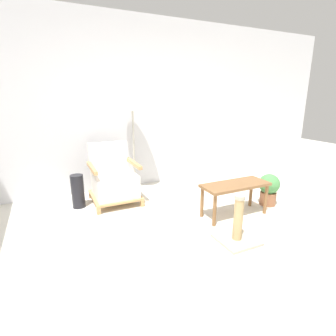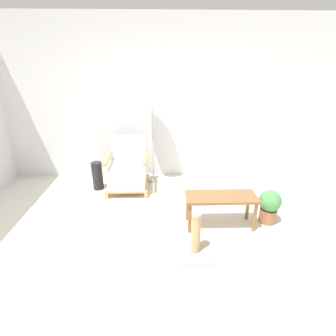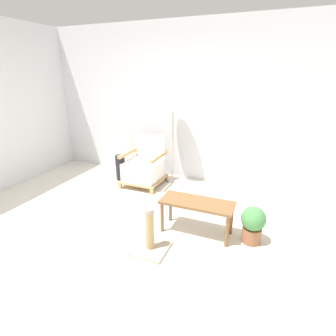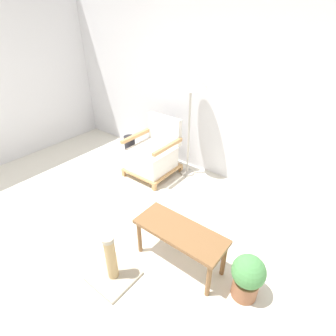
# 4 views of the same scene
# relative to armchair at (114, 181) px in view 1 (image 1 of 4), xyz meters

# --- Properties ---
(ground_plane) EXTENTS (14.00, 14.00, 0.00)m
(ground_plane) POSITION_rel_armchair_xyz_m (0.55, -1.83, -0.31)
(ground_plane) COLOR silver
(wall_back) EXTENTS (8.00, 0.06, 2.70)m
(wall_back) POSITION_rel_armchair_xyz_m (0.55, 0.60, 1.04)
(wall_back) COLOR silver
(wall_back) RESTS_ON ground_plane
(armchair) EXTENTS (0.65, 0.68, 0.84)m
(armchair) POSITION_rel_armchair_xyz_m (0.00, 0.00, 0.00)
(armchair) COLOR tan
(armchair) RESTS_ON ground_plane
(floor_lamp) EXTENTS (0.43, 0.43, 1.59)m
(floor_lamp) POSITION_rel_armchair_xyz_m (0.41, 0.31, 1.08)
(floor_lamp) COLOR #B7B2A8
(floor_lamp) RESTS_ON ground_plane
(coffee_table) EXTENTS (0.88, 0.36, 0.43)m
(coffee_table) POSITION_rel_armchair_xyz_m (1.28, -1.11, 0.05)
(coffee_table) COLOR brown
(coffee_table) RESTS_ON ground_plane
(vase) EXTENTS (0.17, 0.17, 0.47)m
(vase) POSITION_rel_armchair_xyz_m (-0.50, 0.02, -0.08)
(vase) COLOR black
(vase) RESTS_ON ground_plane
(potted_plant) EXTENTS (0.29, 0.29, 0.45)m
(potted_plant) POSITION_rel_armchair_xyz_m (1.94, -1.04, -0.07)
(potted_plant) COLOR #935B3D
(potted_plant) RESTS_ON ground_plane
(scratching_post) EXTENTS (0.40, 0.40, 0.53)m
(scratching_post) POSITION_rel_armchair_xyz_m (0.90, -1.63, -0.16)
(scratching_post) COLOR #B2A893
(scratching_post) RESTS_ON ground_plane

